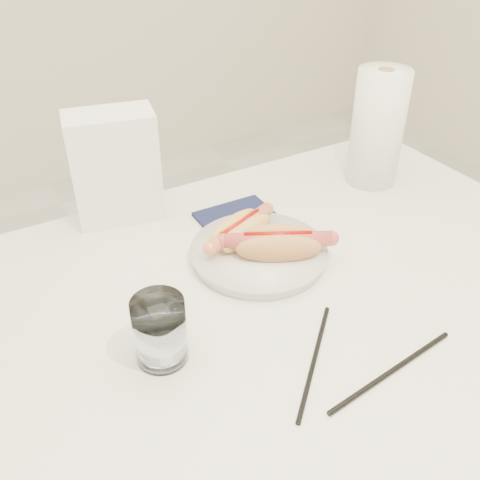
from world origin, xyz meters
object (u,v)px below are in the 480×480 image
hotdog_right (278,243)px  water_glass (160,331)px  plate (259,254)px  napkin_box (115,167)px  table (269,319)px  paper_towel_roll (377,128)px  hotdog_left (240,231)px

hotdog_right → water_glass: size_ratio=1.72×
plate → napkin_box: size_ratio=1.08×
table → paper_towel_roll: paper_towel_roll is taller
plate → water_glass: 0.28m
hotdog_right → paper_towel_roll: paper_towel_roll is taller
napkin_box → paper_towel_roll: size_ratio=0.88×
hotdog_right → napkin_box: napkin_box is taller
table → water_glass: 0.24m
table → plate: plate is taller
water_glass → hotdog_left: bearing=37.0°
paper_towel_roll → napkin_box: bearing=165.6°
table → plate: size_ratio=5.15×
table → napkin_box: (-0.13, 0.35, 0.17)m
hotdog_left → water_glass: water_glass is taller
plate → hotdog_right: hotdog_right is taller
plate → napkin_box: bearing=121.3°
paper_towel_roll → table: bearing=-151.9°
water_glass → hotdog_right: bearing=21.3°
hotdog_right → napkin_box: (-0.18, 0.29, 0.06)m
hotdog_left → water_glass: size_ratio=1.58×
paper_towel_roll → water_glass: bearing=-157.3°
water_glass → paper_towel_roll: bearing=22.7°
plate → hotdog_right: (0.02, -0.03, 0.03)m
hotdog_right → water_glass: 0.28m
hotdog_left → water_glass: (-0.23, -0.17, 0.01)m
plate → hotdog_left: (-0.01, 0.04, 0.03)m
table → napkin_box: bearing=110.0°
hotdog_right → paper_towel_roll: size_ratio=0.72×
plate → hotdog_left: 0.05m
hotdog_left → hotdog_right: 0.08m
napkin_box → hotdog_left: bearing=-43.9°
plate → table: bearing=-109.9°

